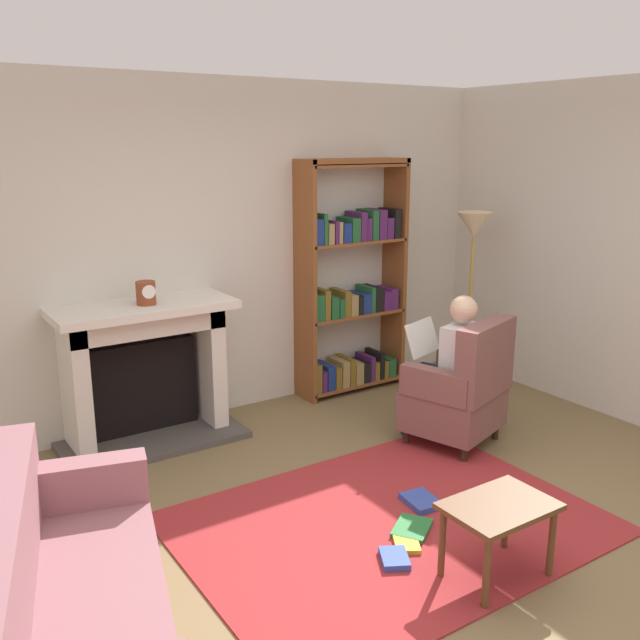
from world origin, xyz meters
TOP-DOWN VIEW (x-y plane):
  - ground at (0.00, 0.00)m, footprint 14.00×14.00m
  - back_wall at (0.00, 2.55)m, footprint 5.60×0.10m
  - side_wall_right at (2.65, 1.25)m, footprint 0.10×5.20m
  - area_rug at (0.00, 0.30)m, footprint 2.40×1.80m
  - fireplace at (-0.76, 2.30)m, footprint 1.34×0.64m
  - mantel_clock at (-0.74, 2.20)m, footprint 0.14×0.14m
  - bookshelf at (1.18, 2.33)m, footprint 1.01×0.32m
  - armchair_reading at (1.16, 0.91)m, footprint 0.80×0.79m
  - seated_reader at (1.12, 1.02)m, footprint 0.47×0.59m
  - sofa_floral at (-1.90, 0.07)m, footprint 1.13×1.83m
  - side_table at (0.14, -0.40)m, footprint 0.56×0.39m
  - scattered_books at (0.07, 0.18)m, footprint 0.75×0.64m
  - floor_lamp at (2.13, 1.81)m, footprint 0.32×0.32m

SIDE VIEW (x-z plane):
  - ground at x=0.00m, z-range 0.00..0.00m
  - area_rug at x=0.00m, z-range 0.00..0.01m
  - scattered_books at x=0.07m, z-range 0.01..0.05m
  - sofa_floral at x=-1.90m, z-range -0.10..0.75m
  - side_table at x=0.14m, z-range 0.15..0.57m
  - armchair_reading at x=1.16m, z-range -0.06..0.91m
  - fireplace at x=-0.76m, z-range 0.03..1.10m
  - seated_reader at x=1.12m, z-range 0.05..1.19m
  - bookshelf at x=1.18m, z-range -0.05..2.01m
  - mantel_clock at x=-0.74m, z-range 1.07..1.24m
  - back_wall at x=0.00m, z-range 0.00..2.70m
  - side_wall_right at x=2.65m, z-range 0.00..2.70m
  - floor_lamp at x=2.13m, z-range 0.56..2.16m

